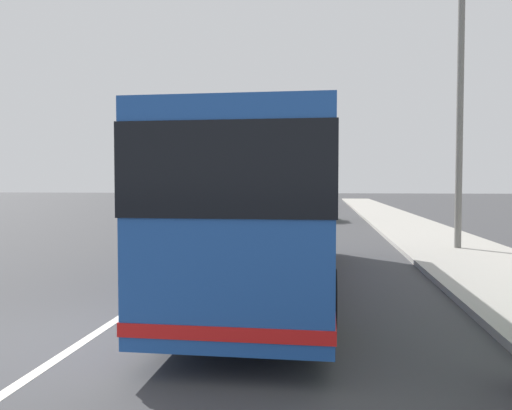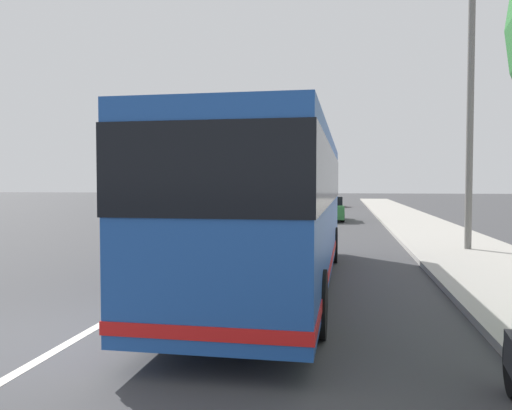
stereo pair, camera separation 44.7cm
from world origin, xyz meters
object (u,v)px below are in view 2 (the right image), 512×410
(utility_pole, at_px, (470,114))
(coach_bus, at_px, (276,200))
(car_far_distant, at_px, (329,199))
(car_behind_bus, at_px, (229,209))
(car_side_street, at_px, (327,209))

(utility_pole, bearing_deg, coach_bus, 139.72)
(car_far_distant, height_order, utility_pole, utility_pole)
(car_behind_bus, height_order, car_far_distant, car_behind_bus)
(coach_bus, bearing_deg, utility_pole, -39.93)
(car_behind_bus, bearing_deg, car_far_distant, 164.17)
(car_behind_bus, distance_m, car_far_distant, 21.59)
(car_far_distant, bearing_deg, utility_pole, -173.04)
(car_behind_bus, xyz_separation_m, car_side_street, (2.23, -5.60, -0.03))
(car_side_street, bearing_deg, utility_pole, -162.98)
(car_side_street, xyz_separation_m, car_far_distant, (18.74, 0.48, 0.03))
(car_behind_bus, distance_m, car_side_street, 6.03)
(car_side_street, bearing_deg, car_behind_bus, 109.19)
(car_far_distant, bearing_deg, coach_bus, 177.61)
(coach_bus, distance_m, car_side_street, 20.29)
(car_side_street, relative_size, car_far_distant, 1.04)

